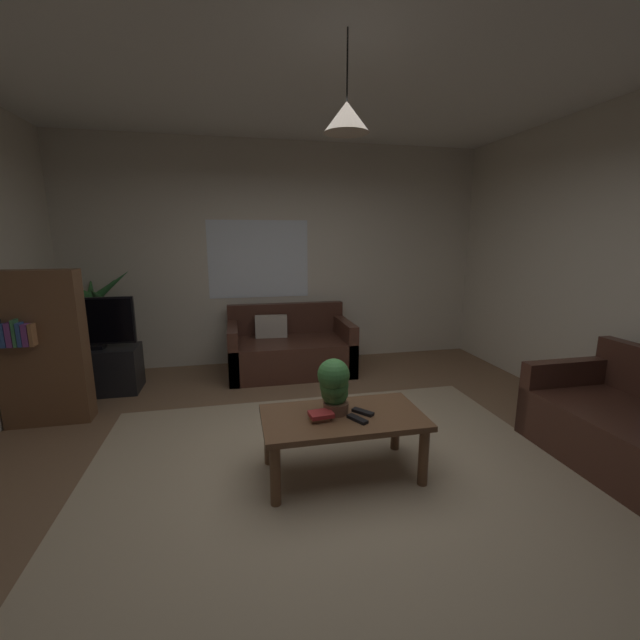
{
  "coord_description": "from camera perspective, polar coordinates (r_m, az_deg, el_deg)",
  "views": [
    {
      "loc": [
        -0.64,
        -2.66,
        1.68
      ],
      "look_at": [
        0.0,
        0.3,
        1.05
      ],
      "focal_mm": 22.58,
      "sensor_mm": 36.0,
      "label": 1
    }
  ],
  "objects": [
    {
      "name": "pendant_lamp",
      "position": [
        2.72,
        3.8,
        26.78
      ],
      "size": [
        0.28,
        0.28,
        0.57
      ],
      "color": "black"
    },
    {
      "name": "wall_back",
      "position": [
        5.42,
        -5.42,
        9.11
      ],
      "size": [
        5.52,
        0.06,
        2.87
      ],
      "primitive_type": "cube",
      "color": "beige",
      "rests_on": "ground"
    },
    {
      "name": "bookshelf_corner",
      "position": [
        4.36,
        -34.74,
        -3.29
      ],
      "size": [
        0.7,
        0.31,
        1.4
      ],
      "color": "brown",
      "rests_on": "ground"
    },
    {
      "name": "tv",
      "position": [
        4.9,
        -29.88,
        -0.35
      ],
      "size": [
        0.9,
        0.16,
        0.56
      ],
      "color": "black",
      "rests_on": "tv_stand"
    },
    {
      "name": "tv_stand",
      "position": [
        5.04,
        -29.18,
        -6.26
      ],
      "size": [
        0.9,
        0.44,
        0.5
      ],
      "primitive_type": "cube",
      "color": "black",
      "rests_on": "ground"
    },
    {
      "name": "remote_on_table_0",
      "position": [
        2.82,
        5.32,
        -13.81
      ],
      "size": [
        0.12,
        0.16,
        0.02
      ],
      "primitive_type": "cube",
      "rotation": [
        0.0,
        0.0,
        0.51
      ],
      "color": "black",
      "rests_on": "coffee_table"
    },
    {
      "name": "potted_palm_corner",
      "position": [
        5.35,
        -29.02,
        -1.34
      ],
      "size": [
        0.92,
        0.93,
        1.34
      ],
      "color": "beige",
      "rests_on": "ground"
    },
    {
      "name": "remote_on_table_1",
      "position": [
        2.93,
        6.1,
        -12.84
      ],
      "size": [
        0.14,
        0.16,
        0.02
      ],
      "primitive_type": "cube",
      "rotation": [
        0.0,
        0.0,
        3.83
      ],
      "color": "black",
      "rests_on": "coffee_table"
    },
    {
      "name": "book_on_table_1",
      "position": [
        2.8,
        0.15,
        -13.21
      ],
      "size": [
        0.17,
        0.13,
        0.03
      ],
      "primitive_type": "cube",
      "rotation": [
        0.0,
        0.0,
        0.11
      ],
      "color": "#B22D2D",
      "rests_on": "coffee_table"
    },
    {
      "name": "floor",
      "position": [
        3.22,
        1.19,
        -19.93
      ],
      "size": [
        5.4,
        5.36,
        0.02
      ],
      "primitive_type": "cube",
      "color": "brown",
      "rests_on": "ground"
    },
    {
      "name": "potted_plant_on_table",
      "position": [
        2.84,
        2.02,
        -9.18
      ],
      "size": [
        0.23,
        0.25,
        0.41
      ],
      "color": "brown",
      "rests_on": "coffee_table"
    },
    {
      "name": "window_pane",
      "position": [
        5.36,
        -8.68,
        8.5
      ],
      "size": [
        1.29,
        0.01,
        1.0
      ],
      "primitive_type": "cube",
      "color": "white"
    },
    {
      "name": "rug",
      "position": [
        3.05,
        2.12,
        -21.63
      ],
      "size": [
        3.51,
        2.95,
        0.01
      ],
      "primitive_type": "cube",
      "color": "tan",
      "rests_on": "ground"
    },
    {
      "name": "ceiling",
      "position": [
        2.99,
        1.48,
        35.38
      ],
      "size": [
        5.4,
        5.36,
        0.02
      ],
      "primitive_type": "cube",
      "color": "white"
    },
    {
      "name": "coffee_table",
      "position": [
        2.93,
        3.25,
        -14.55
      ],
      "size": [
        1.13,
        0.61,
        0.46
      ],
      "color": "brown",
      "rests_on": "ground"
    },
    {
      "name": "couch_under_window",
      "position": [
        5.09,
        -4.31,
        -4.32
      ],
      "size": [
        1.51,
        0.87,
        0.82
      ],
      "color": "#47281E",
      "rests_on": "ground"
    },
    {
      "name": "book_on_table_0",
      "position": [
        2.82,
        -0.08,
        -13.73
      ],
      "size": [
        0.13,
        0.1,
        0.03
      ],
      "primitive_type": "cube",
      "rotation": [
        0.0,
        0.0,
        0.03
      ],
      "color": "#99663F",
      "rests_on": "coffee_table"
    }
  ]
}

